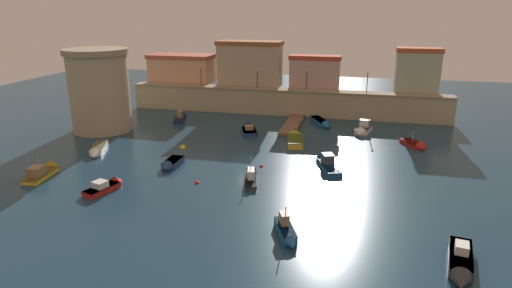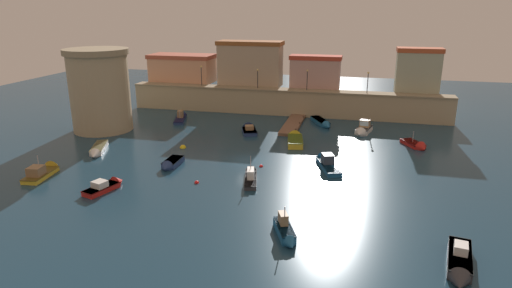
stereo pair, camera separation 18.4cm
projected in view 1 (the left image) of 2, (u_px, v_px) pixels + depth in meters
name	position (u px, v px, depth m)	size (l,w,h in m)	color
ground_plane	(248.00, 161.00, 51.91)	(136.49, 136.49, 0.00)	#19384C
quay_wall	(284.00, 102.00, 73.56)	(53.21, 2.88, 4.30)	tan
old_town_backdrop	(260.00, 67.00, 76.33)	(49.99, 5.86, 7.69)	tan
fortress_tower	(99.00, 90.00, 63.10)	(9.04, 9.04, 11.77)	tan
pier_dock	(292.00, 125.00, 66.93)	(2.37, 11.71, 0.70)	brown
quay_lamp_0	(201.00, 72.00, 75.49)	(0.32, 0.32, 3.44)	black
quay_lamp_1	(257.00, 75.00, 73.31)	(0.32, 0.32, 3.16)	black
quay_lamp_2	(307.00, 76.00, 71.42)	(0.32, 0.32, 3.34)	black
quay_lamp_3	(367.00, 79.00, 69.29)	(0.32, 0.32, 3.32)	black
moored_boat_0	(249.00, 129.00, 63.94)	(3.32, 4.98, 1.77)	navy
moored_boat_1	(286.00, 231.00, 34.59)	(2.78, 4.62, 2.63)	#195689
moored_boat_2	(45.00, 171.00, 47.46)	(2.47, 5.79, 3.06)	gold
moored_boat_3	(181.00, 117.00, 70.93)	(3.28, 7.04, 2.14)	navy
moored_boat_4	(322.00, 123.00, 67.41)	(4.10, 6.29, 1.38)	#195689
moored_boat_5	(251.00, 175.00, 46.61)	(2.62, 6.54, 3.02)	#333338
moored_boat_6	(326.00, 162.00, 50.42)	(3.81, 7.08, 2.04)	#195689
moored_boat_7	(107.00, 186.00, 43.72)	(2.71, 4.82, 1.59)	red
moored_boat_8	(461.00, 264.00, 30.33)	(2.57, 6.48, 1.78)	#333338
moored_boat_9	(363.00, 130.00, 62.96)	(2.72, 5.06, 2.22)	white
moored_boat_10	(295.00, 139.00, 58.87)	(2.88, 6.13, 1.79)	gold
moored_boat_11	(171.00, 164.00, 49.78)	(1.58, 4.12, 1.44)	navy
moored_boat_12	(97.00, 150.00, 54.58)	(3.53, 6.19, 1.32)	white
moored_boat_13	(417.00, 145.00, 56.77)	(3.54, 4.69, 2.44)	red
mooring_buoy_0	(197.00, 183.00, 45.38)	(0.49, 0.49, 0.49)	red
mooring_buoy_1	(183.00, 148.00, 56.59)	(0.79, 0.79, 0.79)	yellow
mooring_buoy_2	(261.00, 167.00, 50.03)	(0.44, 0.44, 0.44)	red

